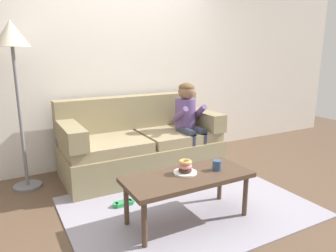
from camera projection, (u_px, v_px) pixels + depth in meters
ground at (175, 197)px, 3.28m from camera, size 10.00×10.00×0.00m
wall_back at (123, 58)px, 4.15m from camera, size 8.00×0.10×2.80m
area_rug at (188, 206)px, 3.06m from camera, size 2.26×1.64×0.01m
couch at (140, 145)px, 3.92m from camera, size 1.91×0.90×0.92m
coffee_table at (188, 180)px, 2.73m from camera, size 1.13×0.49×0.44m
person_child at (189, 118)px, 3.93m from camera, size 0.34×0.58×1.10m
plate at (185, 172)px, 2.76m from camera, size 0.21×0.21×0.01m
donut at (185, 170)px, 2.76m from camera, size 0.16×0.16×0.04m
donut_second at (185, 166)px, 2.75m from camera, size 0.15×0.15×0.04m
donut_third at (185, 162)px, 2.74m from camera, size 0.17×0.17×0.04m
mug at (217, 165)px, 2.83m from camera, size 0.08×0.08×0.09m
toy_controller at (124, 204)px, 3.08m from camera, size 0.23×0.09×0.05m
floor_lamp at (13, 51)px, 3.17m from camera, size 0.35×0.35×1.79m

